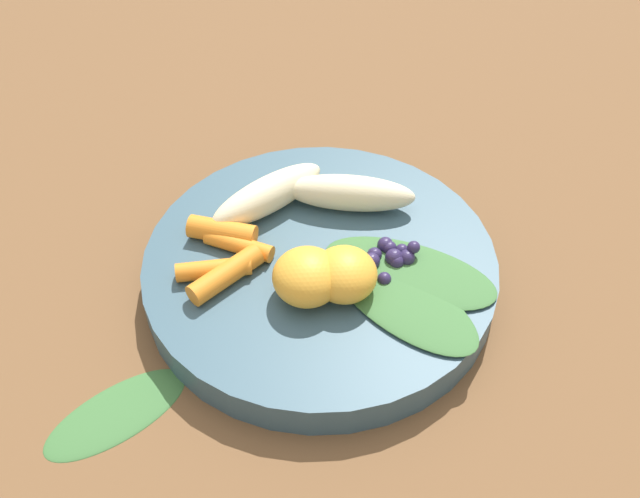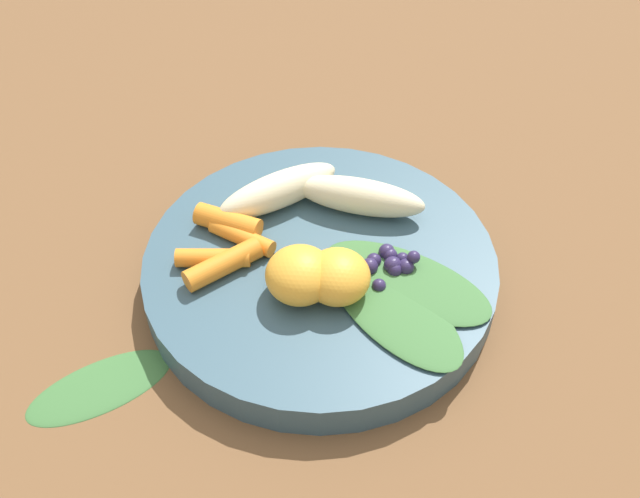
% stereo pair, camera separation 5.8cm
% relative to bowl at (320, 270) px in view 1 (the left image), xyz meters
% --- Properties ---
extents(ground_plane, '(2.40, 2.40, 0.00)m').
position_rel_bowl_xyz_m(ground_plane, '(0.00, 0.00, -0.01)').
color(ground_plane, brown).
extents(bowl, '(0.29, 0.29, 0.03)m').
position_rel_bowl_xyz_m(bowl, '(0.00, 0.00, 0.00)').
color(bowl, '#385666').
rests_on(bowl, ground_plane).
extents(banana_peeled_left, '(0.09, 0.11, 0.03)m').
position_rel_bowl_xyz_m(banana_peeled_left, '(0.06, -0.05, 0.03)').
color(banana_peeled_left, beige).
rests_on(banana_peeled_left, bowl).
extents(banana_peeled_right, '(0.11, 0.05, 0.03)m').
position_rel_bowl_xyz_m(banana_peeled_right, '(-0.01, -0.06, 0.03)').
color(banana_peeled_right, beige).
rests_on(banana_peeled_right, bowl).
extents(orange_segment_near, '(0.05, 0.05, 0.04)m').
position_rel_bowl_xyz_m(orange_segment_near, '(-0.03, 0.03, 0.03)').
color(orange_segment_near, '#F4A833').
rests_on(orange_segment_near, bowl).
extents(orange_segment_far, '(0.05, 0.05, 0.04)m').
position_rel_bowl_xyz_m(orange_segment_far, '(0.00, 0.04, 0.03)').
color(orange_segment_far, '#F4A833').
rests_on(orange_segment_far, bowl).
extents(carrot_front, '(0.06, 0.02, 0.02)m').
position_rel_bowl_xyz_m(carrot_front, '(0.08, 0.00, 0.02)').
color(carrot_front, orange).
rests_on(carrot_front, bowl).
extents(carrot_mid_left, '(0.06, 0.02, 0.01)m').
position_rel_bowl_xyz_m(carrot_mid_left, '(0.07, 0.01, 0.02)').
color(carrot_mid_left, orange).
rests_on(carrot_mid_left, bowl).
extents(carrot_mid_right, '(0.06, 0.04, 0.01)m').
position_rel_bowl_xyz_m(carrot_mid_right, '(0.08, 0.04, 0.02)').
color(carrot_mid_right, orange).
rests_on(carrot_mid_right, bowl).
extents(carrot_rear, '(0.05, 0.06, 0.02)m').
position_rel_bowl_xyz_m(carrot_rear, '(0.06, 0.04, 0.02)').
color(carrot_rear, orange).
rests_on(carrot_rear, bowl).
extents(blueberry_pile, '(0.04, 0.05, 0.02)m').
position_rel_bowl_xyz_m(blueberry_pile, '(-0.06, -0.01, 0.02)').
color(blueberry_pile, '#2D234C').
rests_on(blueberry_pile, bowl).
extents(coconut_shred_patch, '(0.04, 0.04, 0.00)m').
position_rel_bowl_xyz_m(coconut_shred_patch, '(-0.06, 0.02, 0.02)').
color(coconut_shred_patch, white).
rests_on(coconut_shred_patch, bowl).
extents(kale_leaf_left, '(0.15, 0.12, 0.01)m').
position_rel_bowl_xyz_m(kale_leaf_left, '(-0.07, 0.03, 0.02)').
color(kale_leaf_left, '#3D7038').
rests_on(kale_leaf_left, bowl).
extents(kale_leaf_right, '(0.15, 0.08, 0.01)m').
position_rel_bowl_xyz_m(kale_leaf_right, '(-0.07, -0.00, 0.02)').
color(kale_leaf_right, '#3D7038').
rests_on(kale_leaf_right, bowl).
extents(kale_leaf_stray, '(0.10, 0.12, 0.01)m').
position_rel_bowl_xyz_m(kale_leaf_stray, '(0.11, 0.16, -0.01)').
color(kale_leaf_stray, '#3D7038').
rests_on(kale_leaf_stray, ground_plane).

